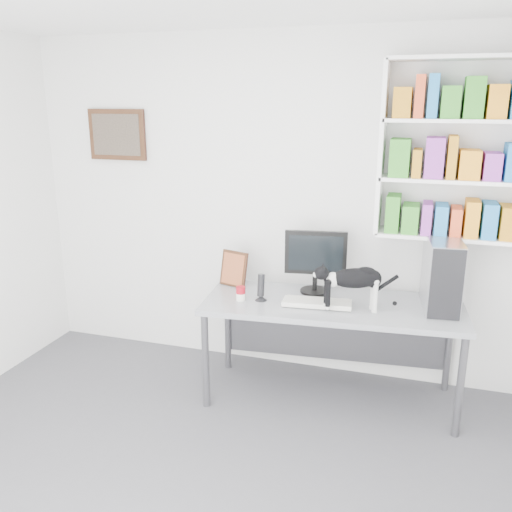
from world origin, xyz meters
name	(u,v)px	position (x,y,z in m)	size (l,w,h in m)	color
room	(146,285)	(0.00, 0.00, 1.35)	(4.01, 4.01, 2.70)	#4D4D51
bookshelf	(457,151)	(1.40, 1.85, 1.85)	(1.03, 0.28, 1.24)	white
wall_art	(117,135)	(-1.30, 1.97, 1.90)	(0.52, 0.04, 0.42)	#4A2F17
desk	(331,351)	(0.64, 1.53, 0.39)	(1.85, 0.72, 0.77)	gray
monitor	(315,262)	(0.48, 1.70, 1.02)	(0.46, 0.22, 0.49)	black
keyboard	(317,303)	(0.55, 1.45, 0.79)	(0.49, 0.19, 0.04)	silver
pc_tower	(442,274)	(1.37, 1.67, 1.02)	(0.22, 0.50, 0.50)	#B3B3B8
speaker	(261,287)	(0.14, 1.42, 0.88)	(0.09, 0.09, 0.21)	black
leaning_print	(234,268)	(-0.16, 1.67, 0.92)	(0.23, 0.09, 0.29)	#4A2F17
soup_can	(241,293)	(-0.01, 1.38, 0.82)	(0.07, 0.07, 0.10)	#A10D1A
cat	(353,289)	(0.80, 1.40, 0.94)	(0.53, 0.14, 0.33)	black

